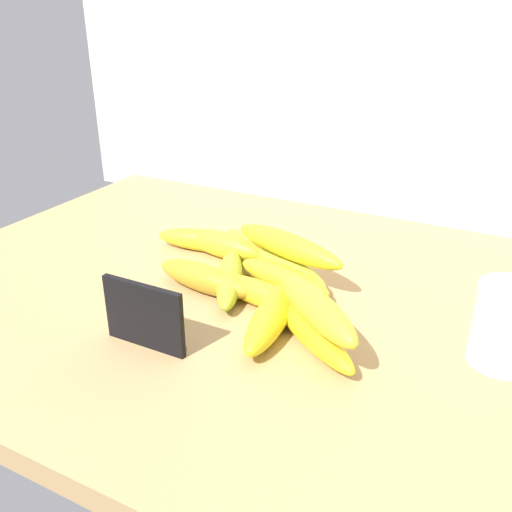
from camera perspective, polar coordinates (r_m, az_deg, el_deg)
The scene contains 16 objects.
counter_top at distance 79.88cm, azimuth 1.65°, elevation -4.97°, with size 110.00×76.00×3.00cm, color tan.
back_wall at distance 105.89cm, azimuth 11.89°, elevation 21.06°, with size 130.00×2.00×70.00cm, color beige.
chalkboard_sign at distance 67.66cm, azimuth -11.36°, elevation -6.24°, with size 11.00×1.80×8.40cm.
coffee_mug at distance 69.29cm, azimuth 24.67°, elevation -6.57°, with size 9.42×7.92×9.55cm.
banana_0 at distance 70.38cm, azimuth 1.72°, elevation -6.08°, with size 18.16×4.16×4.16cm, color yellow.
banana_1 at distance 92.25cm, azimuth -5.06°, elevation 1.57°, with size 17.38×3.70×3.70cm, color yellow.
banana_2 at distance 79.70cm, azimuth 2.84°, elevation -2.29°, with size 15.64×3.76×3.76cm, color gold.
banana_3 at distance 79.96cm, azimuth -2.72°, elevation -2.27°, with size 17.71×3.58×3.58cm, color #9DB22A.
banana_4 at distance 83.29cm, azimuth 2.91°, elevation -1.00°, with size 18.45×3.84×3.84cm, color gold.
banana_5 at distance 88.06cm, azimuth 0.39°, elevation 0.44°, with size 19.99×3.57×3.57cm, color yellow.
banana_6 at distance 75.52cm, azimuth 0.93°, elevation -4.01°, with size 17.45×3.54×3.54cm, color yellow.
banana_7 at distance 89.85cm, azimuth -3.33°, elevation 1.16°, with size 15.31×4.26×4.26cm, color yellow.
banana_8 at distance 79.57cm, azimuth -5.28°, elevation -2.29°, with size 16.27×4.09×4.09cm, color #B08A22.
banana_9 at distance 68.16cm, azimuth 5.56°, elevation -7.73°, with size 18.48×3.35×3.35cm, color yellow.
banana_10 at distance 65.84cm, azimuth 6.16°, elevation -5.29°, with size 17.40×3.98×3.98cm, color gold.
banana_11 at distance 80.69cm, azimuth 3.37°, elevation 1.07°, with size 19.88×3.73×3.73cm, color yellow.
Camera 1 is at (30.00, -62.35, 41.42)cm, focal length 39.04 mm.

